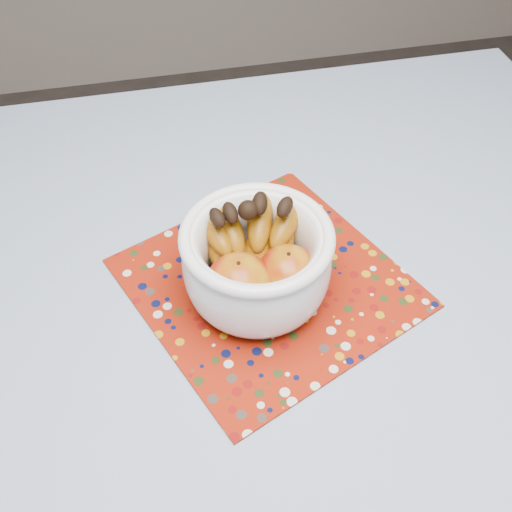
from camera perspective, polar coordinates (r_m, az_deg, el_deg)
The scene contains 4 objects.
table at distance 0.88m, azimuth 2.42°, elevation -11.54°, with size 1.20×1.20×0.75m.
tablecloth at distance 0.81m, azimuth 2.60°, elevation -8.59°, with size 1.32×1.32×0.01m, color #5F7F9F.
placemat at distance 0.87m, azimuth 1.13°, elevation -2.56°, with size 0.36×0.36×0.00m, color maroon.
fruit_bowl at distance 0.81m, azimuth -0.07°, elevation 0.09°, with size 0.22×0.21×0.15m.
Camera 1 is at (-0.13, -0.43, 1.43)m, focal length 42.00 mm.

